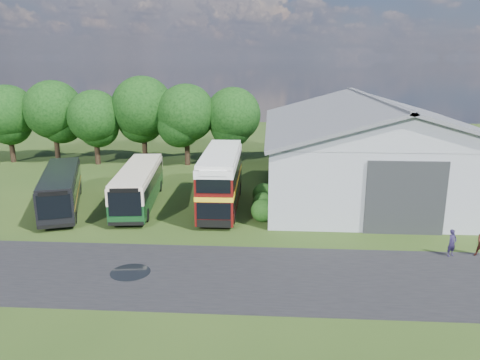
# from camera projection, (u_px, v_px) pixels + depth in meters

# --- Properties ---
(ground) EXTENTS (120.00, 120.00, 0.00)m
(ground) POSITION_uv_depth(u_px,v_px,m) (169.00, 252.00, 28.48)
(ground) COLOR #1F3511
(ground) RESTS_ON ground
(asphalt_road) EXTENTS (60.00, 8.00, 0.02)m
(asphalt_road) POSITION_uv_depth(u_px,v_px,m) (212.00, 275.00, 25.40)
(asphalt_road) COLOR black
(asphalt_road) RESTS_ON ground
(puddle) EXTENTS (2.20, 2.20, 0.01)m
(puddle) POSITION_uv_depth(u_px,v_px,m) (130.00, 273.00, 25.68)
(puddle) COLOR black
(puddle) RESTS_ON ground
(storage_shed) EXTENTS (18.80, 24.80, 8.15)m
(storage_shed) POSITION_uv_depth(u_px,v_px,m) (370.00, 142.00, 41.92)
(storage_shed) COLOR gray
(storage_shed) RESTS_ON ground
(tree_far_left) EXTENTS (6.12, 6.12, 8.64)m
(tree_far_left) POSITION_uv_depth(u_px,v_px,m) (8.00, 113.00, 51.69)
(tree_far_left) COLOR black
(tree_far_left) RESTS_ON ground
(tree_left_a) EXTENTS (6.46, 6.46, 9.12)m
(tree_left_a) POSITION_uv_depth(u_px,v_px,m) (53.00, 110.00, 51.78)
(tree_left_a) COLOR black
(tree_left_a) RESTS_ON ground
(tree_left_b) EXTENTS (5.78, 5.78, 8.16)m
(tree_left_b) POSITION_uv_depth(u_px,v_px,m) (95.00, 117.00, 50.66)
(tree_left_b) COLOR black
(tree_left_b) RESTS_ON ground
(tree_mid) EXTENTS (6.80, 6.80, 9.60)m
(tree_mid) POSITION_uv_depth(u_px,v_px,m) (143.00, 107.00, 51.36)
(tree_mid) COLOR black
(tree_mid) RESTS_ON ground
(tree_right_a) EXTENTS (6.26, 6.26, 8.83)m
(tree_right_a) POSITION_uv_depth(u_px,v_px,m) (186.00, 113.00, 50.21)
(tree_right_a) COLOR black
(tree_right_a) RESTS_ON ground
(tree_right_b) EXTENTS (5.98, 5.98, 8.45)m
(tree_right_b) POSITION_uv_depth(u_px,v_px,m) (233.00, 115.00, 50.73)
(tree_right_b) COLOR black
(tree_right_b) RESTS_ON ground
(shrub_front) EXTENTS (1.70, 1.70, 1.70)m
(shrub_front) POSITION_uv_depth(u_px,v_px,m) (263.00, 220.00, 33.93)
(shrub_front) COLOR #194714
(shrub_front) RESTS_ON ground
(shrub_mid) EXTENTS (1.60, 1.60, 1.60)m
(shrub_mid) POSITION_uv_depth(u_px,v_px,m) (263.00, 212.00, 35.86)
(shrub_mid) COLOR #194714
(shrub_mid) RESTS_ON ground
(shrub_back) EXTENTS (1.80, 1.80, 1.80)m
(shrub_back) POSITION_uv_depth(u_px,v_px,m) (263.00, 204.00, 37.79)
(shrub_back) COLOR #194714
(shrub_back) RESTS_ON ground
(bus_green_single) EXTENTS (3.81, 11.42, 3.09)m
(bus_green_single) POSITION_uv_depth(u_px,v_px,m) (139.00, 185.00, 37.03)
(bus_green_single) COLOR black
(bus_green_single) RESTS_ON ground
(bus_maroon_double) EXTENTS (2.79, 10.56, 4.53)m
(bus_maroon_double) POSITION_uv_depth(u_px,v_px,m) (221.00, 180.00, 36.23)
(bus_maroon_double) COLOR black
(bus_maroon_double) RESTS_ON ground
(bus_dark_single) EXTENTS (6.00, 11.03, 2.98)m
(bus_dark_single) POSITION_uv_depth(u_px,v_px,m) (61.00, 189.00, 36.23)
(bus_dark_single) COLOR black
(bus_dark_single) RESTS_ON ground
(visitor_a) EXTENTS (0.72, 0.64, 1.65)m
(visitor_a) POSITION_uv_depth(u_px,v_px,m) (452.00, 243.00, 27.62)
(visitor_a) COLOR #1E1835
(visitor_a) RESTS_ON ground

